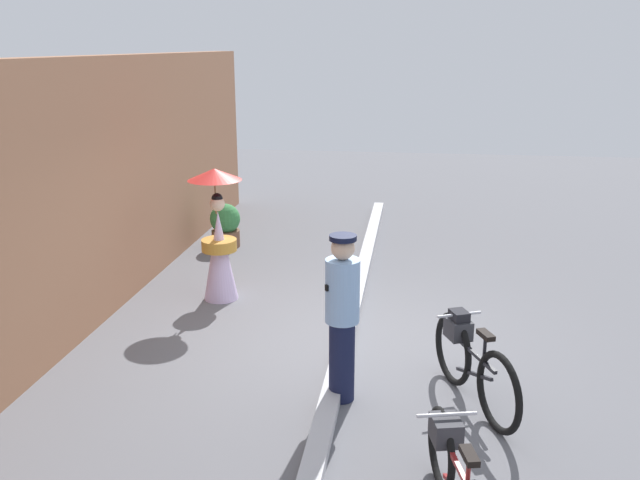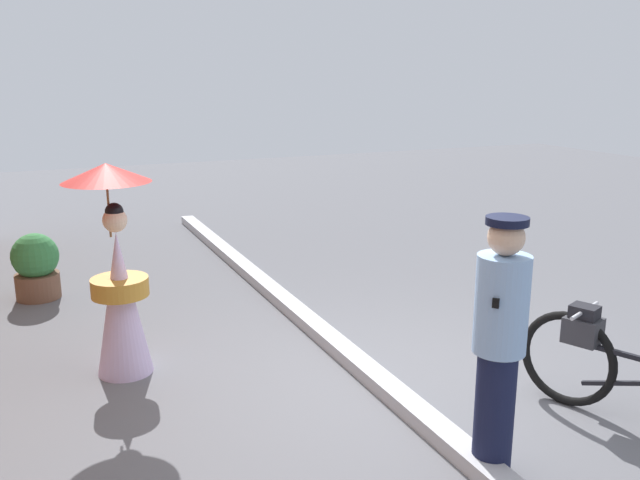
{
  "view_description": "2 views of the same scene",
  "coord_description": "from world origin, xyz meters",
  "px_view_note": "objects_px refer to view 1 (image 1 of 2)",
  "views": [
    {
      "loc": [
        -7.42,
        -0.74,
        3.47
      ],
      "look_at": [
        0.64,
        0.41,
        1.09
      ],
      "focal_mm": 37.56,
      "sensor_mm": 36.0,
      "label": 1
    },
    {
      "loc": [
        -4.55,
        2.58,
        2.6
      ],
      "look_at": [
        0.38,
        0.38,
        1.24
      ],
      "focal_mm": 37.83,
      "sensor_mm": 36.0,
      "label": 2
    }
  ],
  "objects_px": {
    "person_with_parasol": "(218,237)",
    "potted_plant_by_door": "(226,225)",
    "person_officer": "(342,314)",
    "bicycle_near_officer": "(472,361)",
    "bicycle_far_side": "(457,475)"
  },
  "relations": [
    {
      "from": "bicycle_far_side",
      "to": "bicycle_near_officer",
      "type": "bearing_deg",
      "value": -7.51
    },
    {
      "from": "bicycle_near_officer",
      "to": "person_officer",
      "type": "bearing_deg",
      "value": 95.7
    },
    {
      "from": "person_officer",
      "to": "potted_plant_by_door",
      "type": "xyz_separation_m",
      "value": [
        5.05,
        2.63,
        -0.53
      ]
    },
    {
      "from": "bicycle_far_side",
      "to": "potted_plant_by_door",
      "type": "relative_size",
      "value": 2.07
    },
    {
      "from": "person_officer",
      "to": "potted_plant_by_door",
      "type": "bearing_deg",
      "value": 27.52
    },
    {
      "from": "bicycle_far_side",
      "to": "person_with_parasol",
      "type": "height_order",
      "value": "person_with_parasol"
    },
    {
      "from": "person_with_parasol",
      "to": "potted_plant_by_door",
      "type": "distance_m",
      "value": 2.61
    },
    {
      "from": "bicycle_near_officer",
      "to": "person_officer",
      "type": "relative_size",
      "value": 0.93
    },
    {
      "from": "person_with_parasol",
      "to": "potted_plant_by_door",
      "type": "relative_size",
      "value": 2.39
    },
    {
      "from": "potted_plant_by_door",
      "to": "bicycle_far_side",
      "type": "bearing_deg",
      "value": -151.28
    },
    {
      "from": "person_officer",
      "to": "person_with_parasol",
      "type": "bearing_deg",
      "value": 38.14
    },
    {
      "from": "bicycle_far_side",
      "to": "person_with_parasol",
      "type": "relative_size",
      "value": 0.87
    },
    {
      "from": "bicycle_far_side",
      "to": "person_officer",
      "type": "relative_size",
      "value": 0.93
    },
    {
      "from": "person_with_parasol",
      "to": "bicycle_far_side",
      "type": "bearing_deg",
      "value": -144.1
    },
    {
      "from": "person_with_parasol",
      "to": "potted_plant_by_door",
      "type": "xyz_separation_m",
      "value": [
        2.48,
        0.62,
        -0.51
      ]
    }
  ]
}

